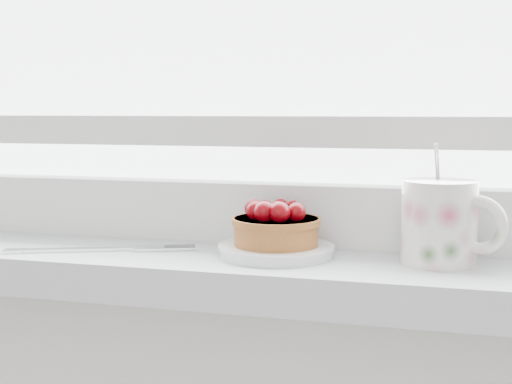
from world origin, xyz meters
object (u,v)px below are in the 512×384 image
(saucer, at_px, (276,251))
(floral_mug, at_px, (442,221))
(fork, at_px, (100,249))
(raspberry_tart, at_px, (276,225))

(saucer, relative_size, floral_mug, 1.02)
(saucer, height_order, fork, saucer)
(floral_mug, distance_m, fork, 0.37)
(saucer, distance_m, floral_mug, 0.17)
(saucer, xyz_separation_m, raspberry_tart, (-0.00, -0.00, 0.03))
(raspberry_tart, relative_size, fork, 0.47)
(floral_mug, bearing_deg, saucer, -177.90)
(saucer, bearing_deg, fork, -172.60)
(floral_mug, bearing_deg, raspberry_tart, -177.74)
(raspberry_tart, bearing_deg, fork, -172.75)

